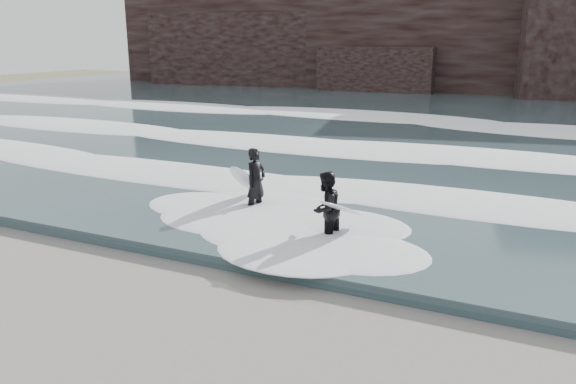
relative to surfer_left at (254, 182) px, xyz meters
name	(u,v)px	position (x,y,z in m)	size (l,w,h in m)	color
ground	(131,337)	(1.28, -6.72, -0.96)	(120.00, 120.00, 0.00)	olive
sea	(444,115)	(1.28, 22.28, -0.81)	(90.00, 52.00, 0.30)	#304448
headland	(483,35)	(1.28, 39.28, 4.04)	(70.00, 9.00, 10.00)	black
foam_near	(327,187)	(1.28, 2.28, -0.56)	(60.00, 3.20, 0.20)	white
foam_mid	(388,147)	(1.28, 9.28, -0.54)	(60.00, 4.00, 0.24)	white
foam_far	(431,119)	(1.28, 18.28, -0.51)	(60.00, 4.80, 0.30)	white
surfer_left	(254,182)	(0.00, 0.00, 0.00)	(1.13, 1.86, 1.91)	black
surfer_right	(327,209)	(2.69, -1.38, -0.05)	(1.27, 1.85, 1.81)	black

